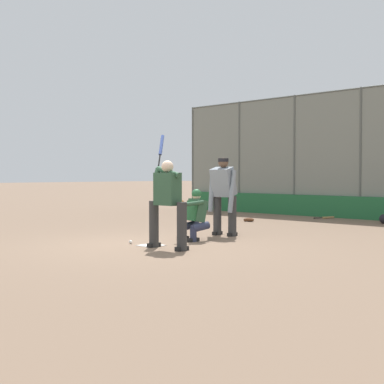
# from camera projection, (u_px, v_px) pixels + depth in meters

# --- Properties ---
(ground_plane) EXTENTS (160.00, 160.00, 0.00)m
(ground_plane) POSITION_uv_depth(u_px,v_px,m) (151.00, 246.00, 10.62)
(ground_plane) COLOR #7A604C
(home_plate_marker) EXTENTS (0.43, 0.43, 0.01)m
(home_plate_marker) POSITION_uv_depth(u_px,v_px,m) (151.00, 245.00, 10.62)
(home_plate_marker) COLOR white
(home_plate_marker) RESTS_ON ground_plane
(backstop_fence) EXTENTS (14.88, 0.08, 4.19)m
(backstop_fence) POSITION_uv_depth(u_px,v_px,m) (361.00, 150.00, 16.99)
(backstop_fence) COLOR #515651
(backstop_fence) RESTS_ON ground_plane
(padding_wall) EXTENTS (14.51, 0.18, 0.72)m
(padding_wall) POSITION_uv_depth(u_px,v_px,m) (359.00, 208.00, 16.97)
(padding_wall) COLOR #236638
(padding_wall) RESTS_ON ground_plane
(batter_at_plate) EXTENTS (1.06, 0.58, 2.22)m
(batter_at_plate) POSITION_uv_depth(u_px,v_px,m) (167.00, 201.00, 10.15)
(batter_at_plate) COLOR #333333
(batter_at_plate) RESTS_ON ground_plane
(catcher_behind_plate) EXTENTS (0.61, 0.75, 1.11)m
(catcher_behind_plate) POSITION_uv_depth(u_px,v_px,m) (194.00, 214.00, 11.47)
(catcher_behind_plate) COLOR #2D334C
(catcher_behind_plate) RESTS_ON ground_plane
(umpire_home) EXTENTS (0.73, 0.49, 1.80)m
(umpire_home) POSITION_uv_depth(u_px,v_px,m) (224.00, 194.00, 12.35)
(umpire_home) COLOR #333333
(umpire_home) RESTS_ON ground_plane
(spare_bat_near_backstop) EXTENTS (0.30, 0.82, 0.07)m
(spare_bat_near_backstop) POSITION_uv_depth(u_px,v_px,m) (327.00, 218.00, 17.18)
(spare_bat_near_backstop) COLOR black
(spare_bat_near_backstop) RESTS_ON ground_plane
(fielding_glove_on_dirt) EXTENTS (0.31, 0.24, 0.11)m
(fielding_glove_on_dirt) POSITION_uv_depth(u_px,v_px,m) (249.00, 220.00, 16.08)
(fielding_glove_on_dirt) COLOR #56331E
(fielding_glove_on_dirt) RESTS_ON ground_plane
(baseball_loose) EXTENTS (0.07, 0.07, 0.07)m
(baseball_loose) POSITION_uv_depth(u_px,v_px,m) (131.00, 242.00, 10.90)
(baseball_loose) COLOR white
(baseball_loose) RESTS_ON ground_plane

